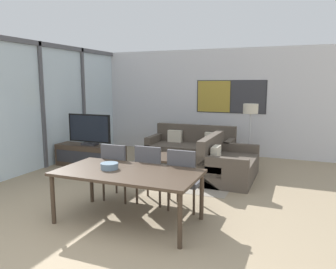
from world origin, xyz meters
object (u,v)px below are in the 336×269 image
object	(u,v)px
television	(89,130)
coffee_table	(172,161)
dining_table	(128,175)
fruit_bowl	(109,166)
sofa_side	(226,165)
dining_chair_right	(184,177)
floor_lamp	(250,114)
tv_console	(90,156)
sofa_main	(192,150)
dining_chair_centre	(151,172)
dining_chair_left	(117,169)

from	to	relation	value
television	coffee_table	world-z (taller)	television
dining_table	fruit_bowl	world-z (taller)	fruit_bowl
sofa_side	dining_chair_right	world-z (taller)	dining_chair_right
dining_chair_right	fruit_bowl	world-z (taller)	dining_chair_right
floor_lamp	tv_console	bearing A→B (deg)	-155.78
dining_table	fruit_bowl	size ratio (longest dim) A/B	7.82
coffee_table	dining_table	size ratio (longest dim) A/B	0.47
dining_table	sofa_main	bearing A→B (deg)	94.60
dining_chair_centre	dining_chair_right	world-z (taller)	same
dining_chair_centre	dining_chair_left	bearing A→B (deg)	-172.85
tv_console	coffee_table	distance (m)	1.99
sofa_main	television	bearing A→B (deg)	-144.41
sofa_main	dining_table	xyz separation A→B (m)	(0.30, -3.75, 0.38)
television	dining_chair_right	bearing A→B (deg)	-30.13
television	dining_chair_right	xyz separation A→B (m)	(2.86, -1.66, -0.34)
sofa_main	dining_chair_left	bearing A→B (deg)	-95.04
tv_console	sofa_main	world-z (taller)	sofa_main
dining_table	floor_lamp	world-z (taller)	floor_lamp
sofa_side	dining_chair_right	distance (m)	1.90
dining_chair_centre	dining_chair_right	xyz separation A→B (m)	(0.57, -0.07, 0.00)
dining_table	dining_chair_left	size ratio (longest dim) A/B	2.07
dining_chair_left	floor_lamp	xyz separation A→B (m)	(1.65, 3.16, 0.69)
television	sofa_main	xyz separation A→B (m)	(1.98, 1.42, -0.58)
sofa_side	dining_chair_centre	xyz separation A→B (m)	(-0.81, -1.79, 0.24)
dining_chair_right	fruit_bowl	xyz separation A→B (m)	(-0.86, -0.67, 0.25)
coffee_table	floor_lamp	size ratio (longest dim) A/B	0.65
tv_console	fruit_bowl	xyz separation A→B (m)	(1.99, -2.33, 0.52)
dining_chair_right	dining_chair_left	bearing A→B (deg)	179.86
dining_chair_left	dining_chair_right	bearing A→B (deg)	-0.14
dining_chair_centre	floor_lamp	xyz separation A→B (m)	(1.08, 3.09, 0.69)
dining_chair_left	coffee_table	bearing A→B (deg)	81.24
sofa_main	dining_chair_left	size ratio (longest dim) A/B	2.17
sofa_side	dining_chair_centre	distance (m)	1.98
dining_table	floor_lamp	size ratio (longest dim) A/B	1.37
dining_chair_right	fruit_bowl	size ratio (longest dim) A/B	3.78
coffee_table	fruit_bowl	bearing A→B (deg)	-89.76
television	dining_table	xyz separation A→B (m)	(2.28, -2.33, -0.19)
dining_chair_left	dining_chair_centre	distance (m)	0.58
dining_chair_left	dining_chair_centre	bearing A→B (deg)	7.15
dining_table	dining_chair_centre	size ratio (longest dim) A/B	2.07
sofa_main	sofa_side	xyz separation A→B (m)	(1.11, -1.21, -0.00)
tv_console	dining_table	size ratio (longest dim) A/B	0.84
sofa_side	floor_lamp	size ratio (longest dim) A/B	1.09
sofa_side	floor_lamp	bearing A→B (deg)	-11.51
television	coffee_table	distance (m)	2.06
tv_console	fruit_bowl	world-z (taller)	fruit_bowl
sofa_main	dining_table	size ratio (longest dim) A/B	1.05
sofa_main	floor_lamp	world-z (taller)	floor_lamp
dining_table	fruit_bowl	distance (m)	0.31
dining_chair_right	floor_lamp	bearing A→B (deg)	80.98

